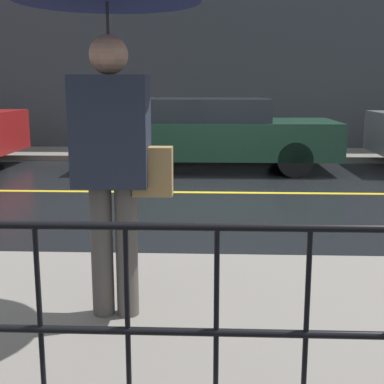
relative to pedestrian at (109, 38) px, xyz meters
name	(u,v)px	position (x,y,z in m)	size (l,w,h in m)	color
ground_plane	(215,193)	(0.63, 4.53, -1.82)	(80.00, 80.00, 0.00)	black
sidewalk_near	(215,324)	(0.63, -0.01, -1.77)	(28.00, 2.55, 0.11)	slate
sidewalk_far	(215,154)	(0.63, 8.62, -1.77)	(28.00, 1.65, 0.11)	slate
lane_marking	(215,192)	(0.63, 4.53, -1.82)	(25.20, 0.12, 0.01)	gold
building_storefront	(216,12)	(0.63, 9.59, 1.37)	(28.00, 0.30, 6.38)	#383D42
railing_foreground	(217,295)	(0.63, -1.04, -1.15)	(12.00, 0.04, 0.88)	black
pedestrian	(109,38)	(0.00, 0.00, 0.00)	(1.09, 1.09, 2.16)	#4C4742
car_dark_green	(213,133)	(0.58, 6.80, -1.13)	(4.45, 1.89, 1.32)	#193828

